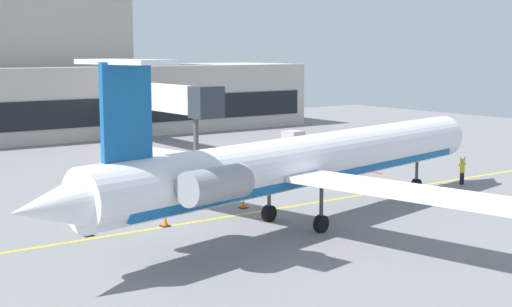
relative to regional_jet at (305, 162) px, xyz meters
The scene contains 10 objects.
ground 3.76m from the regional_jet, ahead, with size 120.00×120.00×0.11m.
terminal_building 47.76m from the regional_jet, 88.64° to the left, with size 58.30×13.84×19.11m.
jet_bridge_east 30.74m from the regional_jet, 75.62° to the left, with size 2.40×19.35×6.26m.
regional_jet is the anchor object (origin of this frame).
pushback_tractor 26.56m from the regional_jet, 53.39° to the left, with size 2.11×4.27×2.13m.
marshaller 16.58m from the regional_jet, ahead, with size 0.83×0.34×1.93m.
safety_cone_alpha 6.03m from the regional_jet, 94.27° to the left, with size 0.47×0.47×0.55m.
safety_cone_bravo 7.94m from the regional_jet, 110.17° to the left, with size 0.47×0.47×0.55m.
safety_cone_charlie 11.73m from the regional_jet, 156.90° to the left, with size 0.47×0.47×0.55m.
safety_cone_delta 8.06m from the regional_jet, 148.09° to the left, with size 0.47×0.47×0.55m.
Camera 1 is at (-26.17, -29.42, 9.27)m, focal length 51.20 mm.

